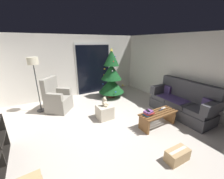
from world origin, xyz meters
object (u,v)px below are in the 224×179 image
(ottoman, at_px, (105,112))
(christmas_tree, at_px, (111,76))
(remote_white, at_px, (163,108))
(remote_graphite, at_px, (161,110))
(teddy_bear_cream, at_px, (105,102))
(cell_phone, at_px, (148,111))
(armchair, at_px, (57,99))
(floor_lamp, at_px, (34,66))
(book_stack, at_px, (149,113))
(cardboard_box_taped_mid_floor, at_px, (177,155))
(couch, at_px, (182,103))
(coffee_table, at_px, (158,117))

(ottoman, bearing_deg, christmas_tree, 53.43)
(remote_white, distance_m, remote_graphite, 0.15)
(remote_graphite, distance_m, teddy_bear_cream, 1.61)
(cell_phone, height_order, teddy_bear_cream, teddy_bear_cream)
(remote_graphite, distance_m, armchair, 3.30)
(remote_white, bearing_deg, remote_graphite, 101.71)
(floor_lamp, distance_m, ottoman, 2.58)
(armchair, height_order, teddy_bear_cream, armchair)
(book_stack, relative_size, cardboard_box_taped_mid_floor, 0.57)
(remote_white, xyz_separation_m, armchair, (-2.50, 2.27, -0.03))
(floor_lamp, bearing_deg, book_stack, -47.33)
(armchair, height_order, ottoman, armchair)
(remote_white, xyz_separation_m, ottoman, (-1.36, 1.02, -0.23))
(couch, xyz_separation_m, cell_phone, (-1.50, -0.04, 0.13))
(book_stack, xyz_separation_m, ottoman, (-0.73, 1.08, -0.27))
(book_stack, xyz_separation_m, armchair, (-1.87, 2.33, -0.07))
(christmas_tree, bearing_deg, couch, -64.65)
(cell_phone, bearing_deg, ottoman, 143.96)
(cardboard_box_taped_mid_floor, bearing_deg, remote_graphite, 56.17)
(coffee_table, height_order, armchair, armchair)
(couch, xyz_separation_m, remote_graphite, (-1.00, -0.04, 0.03))
(cell_phone, relative_size, armchair, 0.13)
(coffee_table, relative_size, remote_graphite, 7.05)
(armchair, relative_size, teddy_bear_cream, 3.96)
(couch, distance_m, christmas_tree, 2.75)
(christmas_tree, height_order, floor_lamp, christmas_tree)
(floor_lamp, distance_m, teddy_bear_cream, 2.44)
(teddy_bear_cream, bearing_deg, christmas_tree, 53.76)
(couch, xyz_separation_m, remote_white, (-0.86, 0.00, 0.03))
(book_stack, height_order, cell_phone, cell_phone)
(christmas_tree, height_order, cardboard_box_taped_mid_floor, christmas_tree)
(ottoman, bearing_deg, book_stack, -55.78)
(remote_graphite, relative_size, christmas_tree, 0.08)
(christmas_tree, relative_size, floor_lamp, 1.12)
(remote_white, bearing_deg, couch, -94.81)
(book_stack, bearing_deg, christmas_tree, 82.57)
(remote_graphite, bearing_deg, coffee_table, 104.45)
(cardboard_box_taped_mid_floor, bearing_deg, coffee_table, 61.18)
(floor_lamp, bearing_deg, remote_white, -39.99)
(cardboard_box_taped_mid_floor, bearing_deg, armchair, 115.34)
(floor_lamp, relative_size, ottoman, 4.05)
(couch, relative_size, remote_white, 12.53)
(christmas_tree, distance_m, cardboard_box_taped_mid_floor, 3.71)
(armchair, bearing_deg, coffee_table, -47.21)
(remote_white, bearing_deg, coffee_table, 102.98)
(cardboard_box_taped_mid_floor, bearing_deg, teddy_bear_cream, 102.39)
(christmas_tree, relative_size, cardboard_box_taped_mid_floor, 4.12)
(couch, xyz_separation_m, coffee_table, (-1.16, -0.10, -0.12))
(coffee_table, height_order, remote_graphite, remote_graphite)
(armchair, bearing_deg, cell_phone, -51.32)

